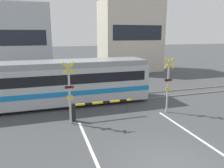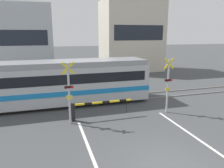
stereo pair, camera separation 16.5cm
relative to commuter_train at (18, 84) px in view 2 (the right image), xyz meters
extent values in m
cube|color=gray|center=(5.86, -0.72, -1.58)|extent=(50.00, 0.10, 0.08)
cube|color=gray|center=(5.86, 0.72, -1.58)|extent=(50.00, 0.10, 0.08)
cube|color=white|center=(8.39, -8.26, -1.62)|extent=(0.14, 9.31, 0.01)
cube|color=#B7BCC1|center=(0.00, 0.00, -0.18)|extent=(17.38, 2.73, 2.44)
cube|color=gray|center=(0.00, 0.00, 1.22)|extent=(17.21, 2.40, 0.36)
cube|color=#197AC6|center=(0.00, 0.00, -0.54)|extent=(17.40, 2.79, 0.32)
cube|color=black|center=(0.00, 0.00, 0.37)|extent=(16.69, 2.77, 0.64)
cylinder|color=black|center=(5.39, -0.72, -1.24)|extent=(0.76, 0.12, 0.76)
cylinder|color=black|center=(5.39, 0.72, -1.24)|extent=(0.76, 0.12, 0.76)
cube|color=black|center=(3.08, -3.30, -1.10)|extent=(0.20, 0.20, 1.04)
cube|color=yellow|center=(4.82, -3.30, -0.68)|extent=(3.48, 0.09, 0.09)
cube|color=black|center=(3.95, -3.30, -0.68)|extent=(0.42, 0.10, 0.10)
cube|color=black|center=(4.99, -3.30, -0.68)|extent=(0.42, 0.10, 0.10)
cube|color=black|center=(6.04, -3.30, -0.68)|extent=(0.42, 0.10, 0.10)
cylinder|color=black|center=(6.28, -3.30, -1.11)|extent=(0.02, 0.02, 0.75)
cube|color=black|center=(8.64, 3.21, -1.10)|extent=(0.20, 0.20, 1.04)
cube|color=yellow|center=(6.90, 3.21, -0.68)|extent=(3.48, 0.09, 0.09)
cube|color=black|center=(7.77, 3.21, -0.68)|extent=(0.42, 0.10, 0.10)
cube|color=black|center=(6.73, 3.21, -0.68)|extent=(0.42, 0.10, 0.10)
cube|color=black|center=(5.68, 3.21, -0.68)|extent=(0.42, 0.10, 0.10)
cylinder|color=black|center=(5.44, 3.21, -1.11)|extent=(0.02, 0.02, 0.75)
cylinder|color=#B2B2B7|center=(2.88, -3.61, 0.05)|extent=(0.11, 0.11, 3.34)
cube|color=yellow|center=(2.88, -3.61, 1.45)|extent=(0.68, 0.04, 0.68)
cube|color=yellow|center=(2.88, -3.61, 1.45)|extent=(0.68, 0.04, 0.68)
cube|color=black|center=(2.88, -3.61, 0.45)|extent=(0.44, 0.12, 0.12)
cylinder|color=#4C0C0C|center=(2.71, -3.68, 0.45)|extent=(0.15, 0.03, 0.15)
cylinder|color=red|center=(3.05, -3.68, 0.45)|extent=(0.15, 0.03, 0.15)
cube|color=yellow|center=(2.88, -3.63, -0.12)|extent=(0.32, 0.03, 0.20)
cylinder|color=#B2B2B7|center=(8.84, -3.61, 0.05)|extent=(0.11, 0.11, 3.34)
cube|color=yellow|center=(8.84, -3.61, 1.45)|extent=(0.68, 0.04, 0.68)
cube|color=yellow|center=(8.84, -3.61, 1.45)|extent=(0.68, 0.04, 0.68)
cube|color=black|center=(8.84, -3.61, 0.45)|extent=(0.44, 0.12, 0.12)
cylinder|color=#4C0C0C|center=(8.67, -3.68, 0.45)|extent=(0.15, 0.03, 0.15)
cylinder|color=red|center=(9.01, -3.68, 0.45)|extent=(0.15, 0.03, 0.15)
cube|color=yellow|center=(8.84, -3.63, -0.12)|extent=(0.32, 0.03, 0.20)
cylinder|color=#33384C|center=(6.83, 6.19, -1.25)|extent=(0.13, 0.13, 0.75)
cylinder|color=#33384C|center=(6.97, 6.19, -1.25)|extent=(0.13, 0.13, 0.75)
cube|color=maroon|center=(6.90, 6.19, -0.58)|extent=(0.38, 0.22, 0.59)
sphere|color=#997056|center=(6.90, 6.19, -0.18)|extent=(0.20, 0.20, 0.20)
cube|color=#B2B7BC|center=(-0.67, 12.29, 2.37)|extent=(6.79, 5.18, 7.98)
cube|color=#1E232D|center=(-0.67, 9.69, 2.77)|extent=(5.71, 0.03, 1.60)
cube|color=beige|center=(12.77, 12.29, 2.84)|extent=(7.55, 5.18, 8.93)
cube|color=#1E232D|center=(12.77, 9.69, 3.29)|extent=(6.34, 0.03, 1.79)
camera|label=1|loc=(1.63, -14.94, 3.21)|focal=35.00mm
camera|label=2|loc=(1.79, -14.99, 3.21)|focal=35.00mm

